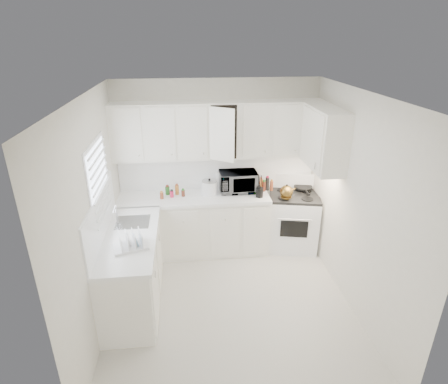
{
  "coord_description": "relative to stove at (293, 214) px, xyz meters",
  "views": [
    {
      "loc": [
        -0.48,
        -3.7,
        3.17
      ],
      "look_at": [
        0.0,
        0.7,
        1.25
      ],
      "focal_mm": 29.45,
      "sensor_mm": 36.0,
      "label": 1
    }
  ],
  "objects": [
    {
      "name": "floor",
      "position": [
        -1.15,
        -1.27,
        -0.58
      ],
      "size": [
        3.2,
        3.2,
        0.0
      ],
      "primitive_type": "plane",
      "color": "silver",
      "rests_on": "ground"
    },
    {
      "name": "ceiling",
      "position": [
        -1.15,
        -1.27,
        2.02
      ],
      "size": [
        3.2,
        3.2,
        0.0
      ],
      "primitive_type": "plane",
      "rotation": [
        3.14,
        0.0,
        0.0
      ],
      "color": "white",
      "rests_on": "ground"
    },
    {
      "name": "wall_back",
      "position": [
        -1.15,
        0.33,
        0.72
      ],
      "size": [
        3.0,
        0.0,
        3.0
      ],
      "primitive_type": "plane",
      "rotation": [
        1.57,
        0.0,
        0.0
      ],
      "color": "white",
      "rests_on": "ground"
    },
    {
      "name": "wall_front",
      "position": [
        -1.15,
        -2.87,
        0.72
      ],
      "size": [
        3.0,
        0.0,
        3.0
      ],
      "primitive_type": "plane",
      "rotation": [
        -1.57,
        0.0,
        0.0
      ],
      "color": "white",
      "rests_on": "ground"
    },
    {
      "name": "wall_left",
      "position": [
        -2.65,
        -1.27,
        0.72
      ],
      "size": [
        0.0,
        3.2,
        3.2
      ],
      "primitive_type": "plane",
      "rotation": [
        1.57,
        0.0,
        1.57
      ],
      "color": "white",
      "rests_on": "ground"
    },
    {
      "name": "wall_right",
      "position": [
        0.35,
        -1.27,
        0.72
      ],
      "size": [
        0.0,
        3.2,
        3.2
      ],
      "primitive_type": "plane",
      "rotation": [
        1.57,
        0.0,
        -1.57
      ],
      "color": "white",
      "rests_on": "ground"
    },
    {
      "name": "window_blinds",
      "position": [
        -2.63,
        -0.92,
        0.97
      ],
      "size": [
        0.06,
        0.96,
        1.06
      ],
      "primitive_type": null,
      "color": "white",
      "rests_on": "wall_left"
    },
    {
      "name": "lower_cabinets_back",
      "position": [
        -1.54,
        0.03,
        -0.13
      ],
      "size": [
        2.22,
        0.6,
        0.9
      ],
      "primitive_type": null,
      "color": "white",
      "rests_on": "floor"
    },
    {
      "name": "lower_cabinets_left",
      "position": [
        -2.35,
        -1.07,
        -0.13
      ],
      "size": [
        0.6,
        1.6,
        0.9
      ],
      "primitive_type": null,
      "color": "white",
      "rests_on": "floor"
    },
    {
      "name": "countertop_back",
      "position": [
        -1.54,
        0.02,
        0.35
      ],
      "size": [
        2.24,
        0.64,
        0.05
      ],
      "primitive_type": "cube",
      "color": "white",
      "rests_on": "lower_cabinets_back"
    },
    {
      "name": "countertop_left",
      "position": [
        -2.34,
        -1.07,
        0.35
      ],
      "size": [
        0.64,
        1.62,
        0.05
      ],
      "primitive_type": "cube",
      "color": "white",
      "rests_on": "lower_cabinets_left"
    },
    {
      "name": "backsplash_back",
      "position": [
        -1.15,
        0.32,
        0.65
      ],
      "size": [
        2.98,
        0.02,
        0.55
      ],
      "primitive_type": "cube",
      "color": "white",
      "rests_on": "wall_back"
    },
    {
      "name": "backsplash_left",
      "position": [
        -2.64,
        -1.07,
        0.65
      ],
      "size": [
        0.02,
        1.6,
        0.55
      ],
      "primitive_type": "cube",
      "color": "white",
      "rests_on": "wall_left"
    },
    {
      "name": "upper_cabinets_back",
      "position": [
        -1.15,
        0.17,
        0.92
      ],
      "size": [
        3.0,
        0.33,
        0.8
      ],
      "primitive_type": null,
      "color": "white",
      "rests_on": "wall_back"
    },
    {
      "name": "upper_cabinets_right",
      "position": [
        0.19,
        -0.45,
        0.92
      ],
      "size": [
        0.33,
        0.9,
        0.8
      ],
      "primitive_type": null,
      "color": "white",
      "rests_on": "wall_right"
    },
    {
      "name": "sink",
      "position": [
        -2.34,
        -0.72,
        0.49
      ],
      "size": [
        0.42,
        0.38,
        0.3
      ],
      "primitive_type": null,
      "color": "gray",
      "rests_on": "countertop_left"
    },
    {
      "name": "stove",
      "position": [
        0.0,
        0.0,
        0.0
      ],
      "size": [
        0.87,
        0.76,
        1.16
      ],
      "primitive_type": null,
      "rotation": [
        0.0,
        0.0,
        -0.21
      ],
      "color": "white",
      "rests_on": "floor"
    },
    {
      "name": "tea_kettle",
      "position": [
        -0.18,
        -0.16,
        0.47
      ],
      "size": [
        0.27,
        0.24,
        0.22
      ],
      "primitive_type": null,
      "rotation": [
        0.0,
        0.0,
        -0.16
      ],
      "color": "olive",
      "rests_on": "stove"
    },
    {
      "name": "frying_pan",
      "position": [
        0.18,
        0.16,
        0.39
      ],
      "size": [
        0.3,
        0.49,
        0.04
      ],
      "primitive_type": null,
      "rotation": [
        0.0,
        0.0,
        -0.02
      ],
      "color": "black",
      "rests_on": "stove"
    },
    {
      "name": "microwave",
      "position": [
        -0.86,
        0.14,
        0.56
      ],
      "size": [
        0.57,
        0.32,
        0.38
      ],
      "primitive_type": "imported",
      "rotation": [
        0.0,
        0.0,
        0.02
      ],
      "color": "gray",
      "rests_on": "countertop_back"
    },
    {
      "name": "rice_cooker",
      "position": [
        -1.29,
        0.08,
        0.49
      ],
      "size": [
        0.3,
        0.3,
        0.25
      ],
      "primitive_type": null,
      "rotation": [
        0.0,
        0.0,
        -0.25
      ],
      "color": "white",
      "rests_on": "countertop_back"
    },
    {
      "name": "paper_towel",
      "position": [
        -1.11,
        0.25,
        0.51
      ],
      "size": [
        0.12,
        0.12,
        0.27
      ],
      "primitive_type": "cylinder",
      "color": "white",
      "rests_on": "countertop_back"
    },
    {
      "name": "utensil_crock",
      "position": [
        -0.57,
        -0.12,
        0.54
      ],
      "size": [
        0.14,
        0.14,
        0.35
      ],
      "primitive_type": null,
      "rotation": [
        0.0,
        0.0,
        0.18
      ],
      "color": "black",
      "rests_on": "countertop_back"
    },
    {
      "name": "dish_rack",
      "position": [
        -2.29,
        -1.32,
        0.47
      ],
      "size": [
        0.44,
        0.37,
        0.21
      ],
      "primitive_type": null,
      "rotation": [
        0.0,
        0.0,
        0.28
      ],
      "color": "white",
      "rests_on": "countertop_left"
    },
    {
      "name": "spice_left_0",
      "position": [
        -2.0,
        0.15,
        0.44
      ],
      "size": [
        0.06,
        0.06,
        0.13
      ],
      "primitive_type": "cylinder",
      "color": "brown",
      "rests_on": "countertop_back"
    },
    {
      "name": "spice_left_1",
      "position": [
        -1.92,
        0.06,
        0.44
      ],
      "size": [
        0.06,
        0.06,
        0.13
      ],
      "primitive_type": "cylinder",
      "color": "#296F25",
      "rests_on": "countertop_back"
    },
    {
      "name": "spice_left_2",
      "position": [
        -1.85,
        0.15,
        0.44
      ],
      "size": [
        0.06,
        0.06,
        0.13
      ],
      "primitive_type": "cylinder",
      "color": "#D91C4A",
      "rests_on": "countertop_back"
    },
    {
      "name": "spice_left_3",
      "position": [
        -1.77,
        0.06,
        0.44
      ],
      "size": [
        0.06,
        0.06,
        0.13
      ],
      "primitive_type": "cylinder",
      "color": "orange",
      "rests_on": "countertop_back"
    },
    {
      "name": "spice_left_4",
      "position": [
        -1.7,
        0.15,
        0.44
      ],
      "size": [
        0.06,
        0.06,
        0.13
      ],
      "primitive_type": "cylinder",
      "color": "#5E2A1B",
      "rests_on": "countertop_back"
    },
    {
      "name": "sauce_right_0",
      "position": [
        -0.57,
        0.19,
        0.47
      ],
      "size": [
        0.06,
        0.06,
        0.19
      ],
      "primitive_type": "cylinder",
      "color": "#D91C4A",
      "rests_on": "countertop_back"
    },
    {
      "name": "sauce_right_1",
      "position": [
        -0.51,
        0.13,
        0.47
      ],
      "size": [
        0.06,
        0.06,
        0.19
      ],
      "primitive_type": "cylinder",
      "color": "orange",
      "rests_on": "countertop_back"
    },
    {
      "name": "sauce_right_2",
      "position": [
        -0.46,
        0.19,
        0.47
      ],
      "size": [
        0.06,
        0.06,
        0.19
      ],
      "primitive_type": "cylinder",
      "color": "#5E2A1B",
      "rests_on": "countertop_back"
    },
    {
      "name": "sauce_right_3",
      "position": [
        -0.4,
        0.13,
        0.47
      ],
      "size": [
        0.06,
        0.06,
        0.19
      ],
      "primitive_type": "cylinder",
      "color": "black",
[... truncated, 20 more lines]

